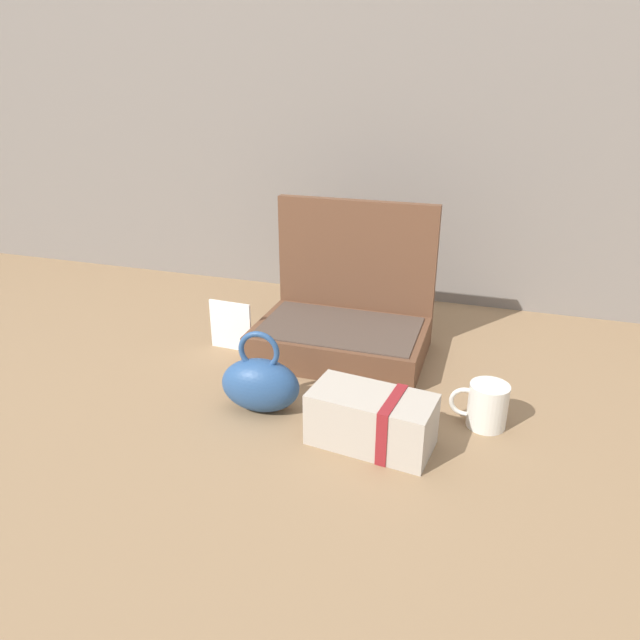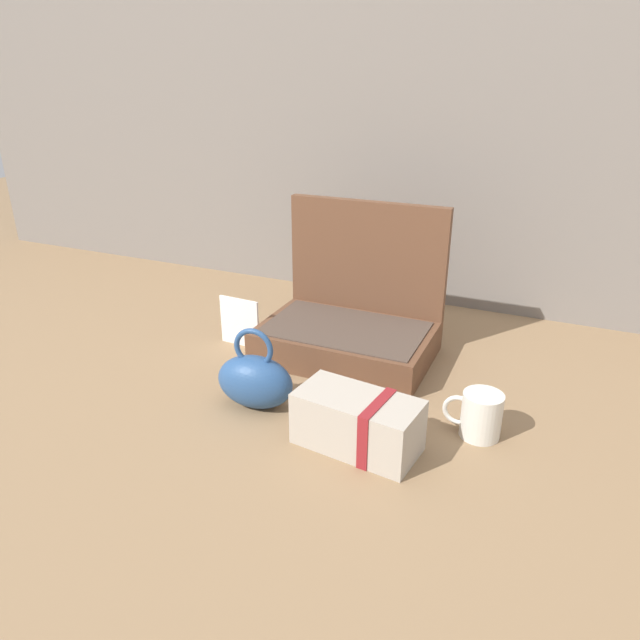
{
  "view_description": "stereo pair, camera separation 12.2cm",
  "coord_description": "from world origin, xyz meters",
  "px_view_note": "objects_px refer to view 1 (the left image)",
  "views": [
    {
      "loc": [
        0.35,
        -1.09,
        0.63
      ],
      "look_at": [
        0.01,
        -0.02,
        0.15
      ],
      "focal_mm": 32.31,
      "sensor_mm": 36.0,
      "label": 1
    },
    {
      "loc": [
        0.47,
        -1.04,
        0.63
      ],
      "look_at": [
        0.01,
        -0.02,
        0.15
      ],
      "focal_mm": 32.31,
      "sensor_mm": 36.0,
      "label": 2
    }
  ],
  "objects_px": {
    "open_suitcase": "(344,320)",
    "coffee_mug": "(486,405)",
    "info_card_left": "(231,326)",
    "teal_pouch_handbag": "(260,384)",
    "cream_toiletry_bag": "(373,420)"
  },
  "relations": [
    {
      "from": "open_suitcase",
      "to": "cream_toiletry_bag",
      "type": "height_order",
      "value": "open_suitcase"
    },
    {
      "from": "info_card_left",
      "to": "coffee_mug",
      "type": "bearing_deg",
      "value": -11.32
    },
    {
      "from": "cream_toiletry_bag",
      "to": "open_suitcase",
      "type": "bearing_deg",
      "value": 113.28
    },
    {
      "from": "coffee_mug",
      "to": "info_card_left",
      "type": "relative_size",
      "value": 0.9
    },
    {
      "from": "open_suitcase",
      "to": "coffee_mug",
      "type": "relative_size",
      "value": 3.59
    },
    {
      "from": "info_card_left",
      "to": "teal_pouch_handbag",
      "type": "bearing_deg",
      "value": -49.7
    },
    {
      "from": "info_card_left",
      "to": "open_suitcase",
      "type": "bearing_deg",
      "value": 19.14
    },
    {
      "from": "teal_pouch_handbag",
      "to": "info_card_left",
      "type": "relative_size",
      "value": 1.4
    },
    {
      "from": "teal_pouch_handbag",
      "to": "cream_toiletry_bag",
      "type": "distance_m",
      "value": 0.25
    },
    {
      "from": "cream_toiletry_bag",
      "to": "coffee_mug",
      "type": "bearing_deg",
      "value": 33.12
    },
    {
      "from": "open_suitcase",
      "to": "coffee_mug",
      "type": "xyz_separation_m",
      "value": [
        0.35,
        -0.23,
        -0.04
      ]
    },
    {
      "from": "coffee_mug",
      "to": "cream_toiletry_bag",
      "type": "bearing_deg",
      "value": -146.88
    },
    {
      "from": "open_suitcase",
      "to": "coffee_mug",
      "type": "height_order",
      "value": "open_suitcase"
    },
    {
      "from": "open_suitcase",
      "to": "coffee_mug",
      "type": "distance_m",
      "value": 0.42
    },
    {
      "from": "teal_pouch_handbag",
      "to": "info_card_left",
      "type": "distance_m",
      "value": 0.3
    }
  ]
}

